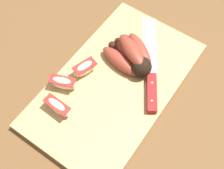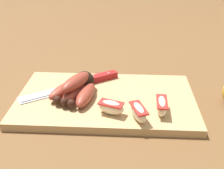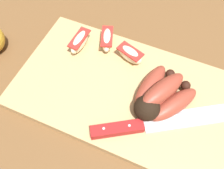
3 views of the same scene
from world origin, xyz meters
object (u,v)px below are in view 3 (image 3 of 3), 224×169
object	(u,v)px
chefs_knife	(142,126)
apple_wedge_near	(80,41)
apple_wedge_far	(107,39)
banana_bunch	(160,96)
apple_wedge_middle	(130,54)

from	to	relation	value
chefs_knife	apple_wedge_near	bearing A→B (deg)	147.06
chefs_knife	apple_wedge_near	size ratio (longest dim) A/B	3.60
apple_wedge_near	apple_wedge_far	world-z (taller)	same
banana_bunch	chefs_knife	bearing A→B (deg)	-99.77
apple_wedge_near	apple_wedge_middle	size ratio (longest dim) A/B	1.05
apple_wedge_middle	apple_wedge_near	bearing A→B (deg)	-174.27
chefs_knife	apple_wedge_middle	xyz separation A→B (m)	(-0.08, 0.14, 0.01)
apple_wedge_far	banana_bunch	bearing A→B (deg)	-31.12
apple_wedge_middle	apple_wedge_far	distance (m)	0.07
banana_bunch	chefs_knife	size ratio (longest dim) A/B	0.55
apple_wedge_near	apple_wedge_middle	xyz separation A→B (m)	(0.12, 0.01, -0.00)
apple_wedge_near	apple_wedge_far	bearing A→B (deg)	28.63
chefs_knife	apple_wedge_far	bearing A→B (deg)	132.22
banana_bunch	apple_wedge_near	size ratio (longest dim) A/B	1.98
banana_bunch	chefs_knife	world-z (taller)	banana_bunch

